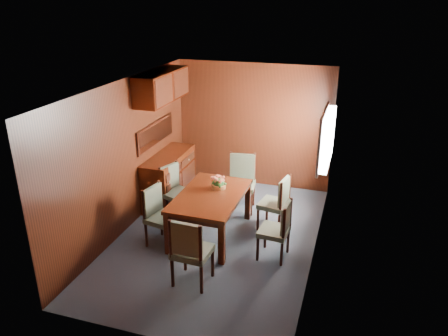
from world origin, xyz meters
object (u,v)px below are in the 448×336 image
(dining_table, at_px, (211,200))
(chair_right_near, at_px, (279,227))
(chair_left_near, at_px, (159,212))
(flower_centerpiece, at_px, (219,182))
(chair_head, at_px, (190,249))
(sideboard, at_px, (169,178))

(dining_table, bearing_deg, chair_right_near, -14.72)
(dining_table, relative_size, chair_left_near, 1.63)
(dining_table, relative_size, flower_centerpiece, 6.42)
(chair_head, height_order, flower_centerpiece, chair_head)
(dining_table, bearing_deg, chair_left_near, -145.38)
(sideboard, relative_size, dining_table, 0.91)
(chair_head, bearing_deg, flower_centerpiece, 96.65)
(chair_right_near, xyz_separation_m, chair_head, (-0.97, -0.98, 0.05))
(chair_head, bearing_deg, chair_left_near, 137.58)
(chair_left_near, height_order, chair_right_near, chair_left_near)
(chair_left_near, xyz_separation_m, chair_head, (0.83, -0.83, 0.03))
(dining_table, xyz_separation_m, chair_left_near, (-0.67, -0.45, -0.09))
(sideboard, height_order, chair_right_near, sideboard)
(dining_table, xyz_separation_m, chair_head, (0.16, -1.29, -0.06))
(dining_table, distance_m, chair_left_near, 0.81)
(sideboard, bearing_deg, chair_head, -59.90)
(dining_table, distance_m, flower_centerpiece, 0.33)
(sideboard, distance_m, dining_table, 1.47)
(chair_left_near, height_order, flower_centerpiece, flower_centerpiece)
(sideboard, distance_m, chair_right_near, 2.58)
(sideboard, height_order, dining_table, sideboard)
(chair_left_near, height_order, chair_head, chair_head)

